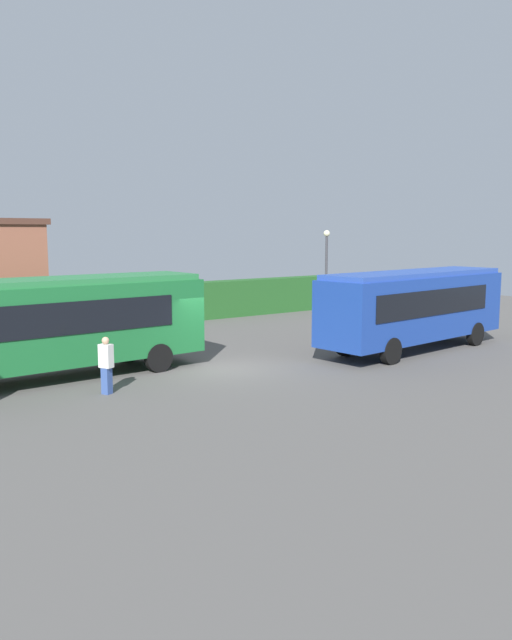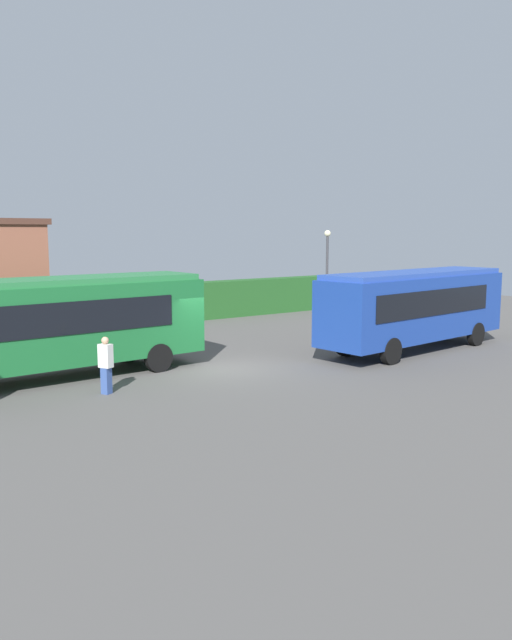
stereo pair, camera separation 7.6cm
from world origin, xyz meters
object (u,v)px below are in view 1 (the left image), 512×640
at_px(bus_green, 60,321).
at_px(lamppost, 326,263).
at_px(person_center, 106,364).
at_px(bus_blue, 414,305).

distance_m(bus_green, lamppost, 18.39).
relative_size(person_center, lamppost, 0.35).
distance_m(person_center, lamppost, 19.23).
bearing_deg(lamppost, person_center, -152.44).
bearing_deg(lamppost, bus_blue, -112.27).
bearing_deg(bus_blue, lamppost, 62.53).
xyz_separation_m(bus_green, lamppost, (17.33, 6.03, 1.22)).
bearing_deg(person_center, lamppost, 1.16).
height_order(bus_blue, lamppost, lamppost).
xyz_separation_m(bus_blue, person_center, (-13.01, 0.75, -0.95)).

